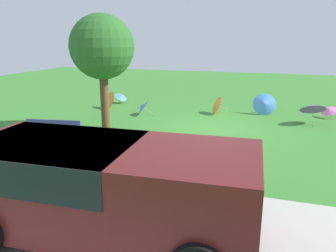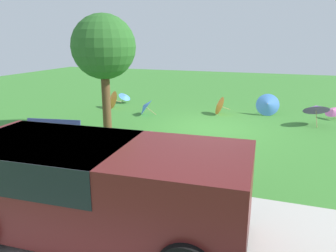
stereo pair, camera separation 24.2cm
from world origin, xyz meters
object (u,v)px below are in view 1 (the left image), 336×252
object	(u,v)px
shade_tree	(102,48)
parasol_blue_1	(142,107)
park_bench	(56,134)
parasol_pink_0	(235,150)
parasol_orange_0	(216,105)
parasol_blue_0	(264,104)
van_dark	(99,182)
parasol_pink_3	(159,138)
parasol_orange_1	(108,100)
parasol_purple_0	(313,107)
parasol_pink_1	(329,110)
parasol_blue_2	(121,96)

from	to	relation	value
shade_tree	parasol_blue_1	size ratio (longest dim) A/B	4.42
park_bench	parasol_pink_0	size ratio (longest dim) A/B	1.99
parasol_blue_1	shade_tree	bearing A→B (deg)	84.62
parasol_orange_0	shade_tree	bearing A→B (deg)	50.68
parasol_pink_0	parasol_blue_1	xyz separation A→B (m)	(4.29, -4.29, 0.00)
parasol_orange_0	parasol_blue_0	xyz separation A→B (m)	(-1.96, -0.48, 0.08)
parasol_pink_0	parasol_orange_0	xyz separation A→B (m)	(1.43, -5.42, 0.03)
van_dark	parasol_pink_3	distance (m)	4.15
parasol_blue_1	parasol_orange_1	distance (m)	2.05
park_bench	parasol_orange_0	size ratio (longest dim) A/B	1.88
parasol_purple_0	parasol_pink_1	distance (m)	1.44
parasol_blue_0	parasol_blue_1	xyz separation A→B (m)	(4.82, 1.61, -0.11)
van_dark	parasol_pink_1	xyz separation A→B (m)	(-4.72, -9.85, -0.57)
parasol_pink_1	parasol_pink_3	size ratio (longest dim) A/B	1.14
shade_tree	parasol_blue_2	world-z (taller)	shade_tree
shade_tree	parasol_purple_0	world-z (taller)	shade_tree
van_dark	parasol_blue_0	world-z (taller)	van_dark
van_dark	parasol_pink_0	distance (m)	4.22
shade_tree	parasol_orange_0	size ratio (longest dim) A/B	4.42
parasol_blue_2	parasol_pink_3	bearing A→B (deg)	124.09
park_bench	shade_tree	world-z (taller)	shade_tree
parasol_pink_1	parasol_blue_0	world-z (taller)	parasol_blue_0
parasol_blue_2	parasol_blue_0	bearing A→B (deg)	176.37
van_dark	parasol_orange_1	size ratio (longest dim) A/B	5.44
park_bench	parasol_blue_1	xyz separation A→B (m)	(-0.72, -4.77, -0.11)
parasol_pink_0	parasol_blue_2	size ratio (longest dim) A/B	1.14
parasol_orange_1	parasol_orange_0	bearing A→B (deg)	-174.73
parasol_pink_1	parasol_orange_1	world-z (taller)	parasol_orange_1
parasol_blue_1	parasol_pink_3	world-z (taller)	parasol_blue_1
shade_tree	parasol_pink_3	world-z (taller)	shade_tree
parasol_pink_1	parasol_blue_2	distance (m)	9.25
park_bench	shade_tree	bearing A→B (deg)	-102.55
park_bench	parasol_blue_2	xyz separation A→B (m)	(1.23, -6.81, -0.12)
park_bench	parasol_blue_0	size ratio (longest dim) A/B	1.72
parasol_blue_0	parasol_orange_1	world-z (taller)	parasol_blue_0
van_dark	parasol_orange_0	bearing A→B (deg)	-91.73
van_dark	shade_tree	world-z (taller)	shade_tree
parasol_pink_1	parasol_pink_3	world-z (taller)	parasol_pink_3
parasol_pink_1	parasol_pink_0	bearing A→B (deg)	63.48
shade_tree	parasol_blue_1	world-z (taller)	shade_tree
van_dark	parasol_purple_0	bearing A→B (deg)	-114.66
van_dark	parasol_blue_0	xyz separation A→B (m)	(-2.23, -9.72, -0.45)
parasol_pink_1	parasol_orange_0	bearing A→B (deg)	7.80
parasol_blue_0	parasol_purple_0	bearing A→B (deg)	148.47
parasol_purple_0	parasol_blue_0	size ratio (longest dim) A/B	1.12
parasol_blue_0	parasol_blue_1	world-z (taller)	parasol_blue_0
parasol_pink_0	parasol_orange_1	size ratio (longest dim) A/B	0.97
parasol_pink_0	parasol_purple_0	bearing A→B (deg)	-115.11
parasol_orange_0	parasol_pink_1	world-z (taller)	parasol_orange_0
van_dark	parasol_pink_3	size ratio (longest dim) A/B	6.30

